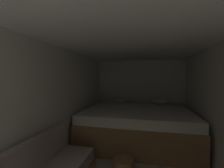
{
  "coord_description": "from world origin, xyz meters",
  "views": [
    {
      "loc": [
        0.24,
        -0.3,
        1.45
      ],
      "look_at": [
        -0.45,
        2.62,
        1.35
      ],
      "focal_mm": 24.85,
      "sensor_mm": 36.0,
      "label": 1
    }
  ],
  "objects": [
    {
      "name": "wicker_basket",
      "position": [
        -0.12,
        1.98,
        0.12
      ],
      "size": [
        0.32,
        0.32,
        0.24
      ],
      "color": "olive",
      "rests_on": "ground"
    },
    {
      "name": "ceiling_slab",
      "position": [
        0.0,
        1.93,
        2.02
      ],
      "size": [
        2.59,
        4.71,
        0.05
      ],
      "primitive_type": "cube",
      "color": "white",
      "rests_on": "wall_left"
    },
    {
      "name": "wall_left",
      "position": [
        -1.27,
        1.93,
        1.0
      ],
      "size": [
        0.05,
        4.71,
        1.99
      ],
      "primitive_type": "cube",
      "color": "silver",
      "rests_on": "ground"
    },
    {
      "name": "bed",
      "position": [
        0.0,
        3.31,
        0.38
      ],
      "size": [
        2.37,
        1.89,
        0.93
      ],
      "color": "#9E7247",
      "rests_on": "ground"
    },
    {
      "name": "wall_back",
      "position": [
        0.0,
        4.31,
        1.0
      ],
      "size": [
        2.59,
        0.05,
        1.99
      ],
      "primitive_type": "cube",
      "color": "silver",
      "rests_on": "ground"
    }
  ]
}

